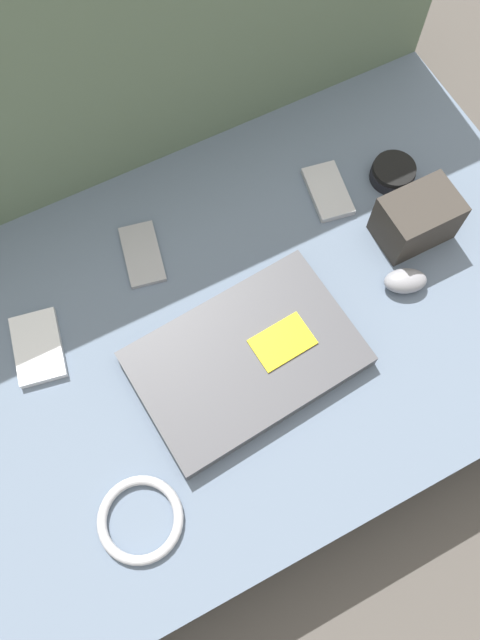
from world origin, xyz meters
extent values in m
plane|color=#4C4742|center=(0.00, 0.00, 0.00)|extent=(8.00, 8.00, 0.00)
cube|color=slate|center=(0.00, 0.00, 0.08)|extent=(1.11, 0.69, 0.15)
cube|color=#60755B|center=(0.00, 0.44, 0.27)|extent=(1.11, 0.20, 0.54)
cube|color=#47474C|center=(-0.02, -0.06, 0.17)|extent=(0.35, 0.24, 0.03)
cube|color=yellow|center=(0.04, -0.06, 0.18)|extent=(0.09, 0.07, 0.00)
ellipsoid|color=gray|center=(0.27, -0.06, 0.17)|extent=(0.08, 0.07, 0.03)
cylinder|color=black|center=(0.36, 0.12, 0.16)|extent=(0.08, 0.08, 0.02)
cylinder|color=black|center=(0.36, 0.12, 0.18)|extent=(0.07, 0.07, 0.01)
cube|color=#B7B7BC|center=(0.24, 0.15, 0.16)|extent=(0.08, 0.12, 0.01)
cube|color=silver|center=(-0.29, 0.11, 0.16)|extent=(0.09, 0.13, 0.01)
cube|color=#99999E|center=(-0.09, 0.18, 0.16)|extent=(0.08, 0.12, 0.01)
cube|color=#38332D|center=(0.33, 0.02, 0.20)|extent=(0.12, 0.08, 0.09)
torus|color=#B2B2B7|center=(-0.26, -0.20, 0.16)|extent=(0.12, 0.12, 0.01)
camera|label=1|loc=(-0.16, -0.32, 1.06)|focal=35.00mm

